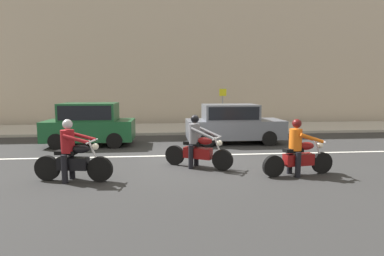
# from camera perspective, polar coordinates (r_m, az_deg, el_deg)

# --- Properties ---
(ground_plane) EXTENTS (80.00, 80.00, 0.00)m
(ground_plane) POSITION_cam_1_polar(r_m,az_deg,el_deg) (10.13, 0.22, -6.26)
(ground_plane) COLOR #2A2A2A
(sidewalk_slab) EXTENTS (40.00, 4.40, 0.14)m
(sidewalk_slab) POSITION_cam_1_polar(r_m,az_deg,el_deg) (17.97, -2.25, -0.08)
(sidewalk_slab) COLOR #A8A399
(sidewalk_slab) RESTS_ON ground_plane
(building_facade) EXTENTS (40.00, 1.40, 14.14)m
(building_facade) POSITION_cam_1_polar(r_m,az_deg,el_deg) (21.73, -2.87, 19.77)
(building_facade) COLOR #B7A893
(building_facade) RESTS_ON ground_plane
(lane_marking_stripe) EXTENTS (18.00, 0.14, 0.01)m
(lane_marking_stripe) POSITION_cam_1_polar(r_m,az_deg,el_deg) (10.96, -5.05, -5.22)
(lane_marking_stripe) COLOR silver
(lane_marking_stripe) RESTS_ON ground_plane
(motorcycle_with_rider_gray) EXTENTS (1.97, 1.23, 1.61)m
(motorcycle_with_rider_gray) POSITION_cam_1_polar(r_m,az_deg,el_deg) (9.19, 1.05, -3.49)
(motorcycle_with_rider_gray) COLOR black
(motorcycle_with_rider_gray) RESTS_ON ground_plane
(motorcycle_with_rider_orange_stripe) EXTENTS (2.12, 0.74, 1.57)m
(motorcycle_with_rider_orange_stripe) POSITION_cam_1_polar(r_m,az_deg,el_deg) (8.89, 19.38, -4.37)
(motorcycle_with_rider_orange_stripe) COLOR black
(motorcycle_with_rider_orange_stripe) RESTS_ON ground_plane
(motorcycle_with_rider_crimson) EXTENTS (2.06, 0.74, 1.62)m
(motorcycle_with_rider_crimson) POSITION_cam_1_polar(r_m,az_deg,el_deg) (8.43, -21.60, -4.95)
(motorcycle_with_rider_crimson) COLOR black
(motorcycle_with_rider_crimson) RESTS_ON ground_plane
(parked_sedan_slate_gray) EXTENTS (4.21, 1.82, 1.72)m
(parked_sedan_slate_gray) POSITION_cam_1_polar(r_m,az_deg,el_deg) (13.48, 7.65, 0.86)
(parked_sedan_slate_gray) COLOR slate
(parked_sedan_slate_gray) RESTS_ON ground_plane
(parked_hatchback_forest_green) EXTENTS (3.65, 1.76, 1.80)m
(parked_hatchback_forest_green) POSITION_cam_1_polar(r_m,az_deg,el_deg) (13.53, -18.67, 0.78)
(parked_hatchback_forest_green) COLOR #164C28
(parked_hatchback_forest_green) RESTS_ON ground_plane
(street_sign_post) EXTENTS (0.44, 0.08, 2.30)m
(street_sign_post) POSITION_cam_1_polar(r_m,az_deg,el_deg) (18.95, 5.79, 4.75)
(street_sign_post) COLOR gray
(street_sign_post) RESTS_ON sidewalk_slab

